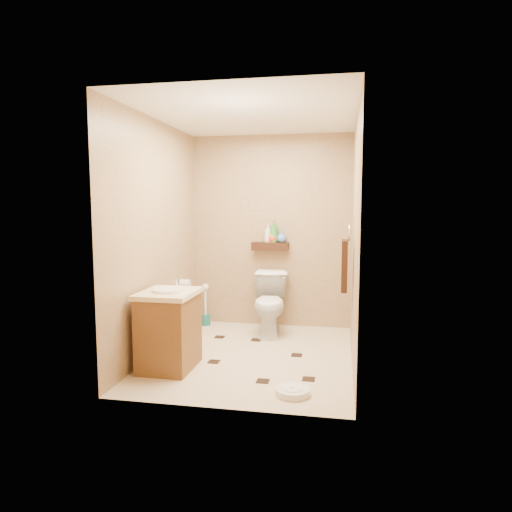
# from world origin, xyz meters

# --- Properties ---
(ground) EXTENTS (2.50, 2.50, 0.00)m
(ground) POSITION_xyz_m (0.00, 0.00, 0.00)
(ground) COLOR beige
(ground) RESTS_ON ground
(wall_back) EXTENTS (2.00, 0.04, 2.40)m
(wall_back) POSITION_xyz_m (0.00, 1.25, 1.20)
(wall_back) COLOR tan
(wall_back) RESTS_ON ground
(wall_front) EXTENTS (2.00, 0.04, 2.40)m
(wall_front) POSITION_xyz_m (0.00, -1.25, 1.20)
(wall_front) COLOR tan
(wall_front) RESTS_ON ground
(wall_left) EXTENTS (0.04, 2.50, 2.40)m
(wall_left) POSITION_xyz_m (-1.00, 0.00, 1.20)
(wall_left) COLOR tan
(wall_left) RESTS_ON ground
(wall_right) EXTENTS (0.04, 2.50, 2.40)m
(wall_right) POSITION_xyz_m (1.00, 0.00, 1.20)
(wall_right) COLOR tan
(wall_right) RESTS_ON ground
(ceiling) EXTENTS (2.00, 2.50, 0.02)m
(ceiling) POSITION_xyz_m (0.00, 0.00, 2.40)
(ceiling) COLOR white
(ceiling) RESTS_ON wall_back
(wall_shelf) EXTENTS (0.46, 0.14, 0.10)m
(wall_shelf) POSITION_xyz_m (0.00, 1.17, 1.02)
(wall_shelf) COLOR black
(wall_shelf) RESTS_ON wall_back
(floor_accents) EXTENTS (1.22, 1.34, 0.01)m
(floor_accents) POSITION_xyz_m (0.07, -0.05, 0.00)
(floor_accents) COLOR black
(floor_accents) RESTS_ON ground
(toilet) EXTENTS (0.49, 0.75, 0.73)m
(toilet) POSITION_xyz_m (0.06, 0.83, 0.36)
(toilet) COLOR white
(toilet) RESTS_ON ground
(vanity) EXTENTS (0.50, 0.61, 0.85)m
(vanity) POSITION_xyz_m (-0.70, -0.49, 0.38)
(vanity) COLOR brown
(vanity) RESTS_ON ground
(bathroom_scale) EXTENTS (0.31, 0.31, 0.06)m
(bathroom_scale) POSITION_xyz_m (0.51, -0.89, 0.03)
(bathroom_scale) COLOR white
(bathroom_scale) RESTS_ON ground
(toilet_brush) EXTENTS (0.12, 0.12, 0.54)m
(toilet_brush) POSITION_xyz_m (-0.82, 1.07, 0.19)
(toilet_brush) COLOR #175E5D
(toilet_brush) RESTS_ON ground
(towel_ring) EXTENTS (0.12, 0.30, 0.76)m
(towel_ring) POSITION_xyz_m (0.91, 0.25, 0.95)
(towel_ring) COLOR silver
(towel_ring) RESTS_ON wall_right
(toilet_paper) EXTENTS (0.12, 0.11, 0.12)m
(toilet_paper) POSITION_xyz_m (-0.94, 0.65, 0.60)
(toilet_paper) COLOR white
(toilet_paper) RESTS_ON wall_left
(bottle_a) EXTENTS (0.12, 0.12, 0.23)m
(bottle_a) POSITION_xyz_m (-0.03, 1.17, 1.19)
(bottle_a) COLOR silver
(bottle_a) RESTS_ON wall_shelf
(bottle_b) EXTENTS (0.09, 0.09, 0.15)m
(bottle_b) POSITION_xyz_m (0.02, 1.17, 1.14)
(bottle_b) COLOR yellow
(bottle_b) RESTS_ON wall_shelf
(bottle_c) EXTENTS (0.17, 0.17, 0.16)m
(bottle_c) POSITION_xyz_m (0.03, 1.17, 1.15)
(bottle_c) COLOR #F8321D
(bottle_c) RESTS_ON wall_shelf
(bottle_d) EXTENTS (0.14, 0.14, 0.27)m
(bottle_d) POSITION_xyz_m (0.04, 1.17, 1.21)
(bottle_d) COLOR #2E8A30
(bottle_d) RESTS_ON wall_shelf
(bottle_e) EXTENTS (0.10, 0.10, 0.15)m
(bottle_e) POSITION_xyz_m (0.05, 1.17, 1.15)
(bottle_e) COLOR #D79147
(bottle_e) RESTS_ON wall_shelf
(bottle_f) EXTENTS (0.15, 0.15, 0.16)m
(bottle_f) POSITION_xyz_m (0.15, 1.17, 1.15)
(bottle_f) COLOR #4B71BD
(bottle_f) RESTS_ON wall_shelf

